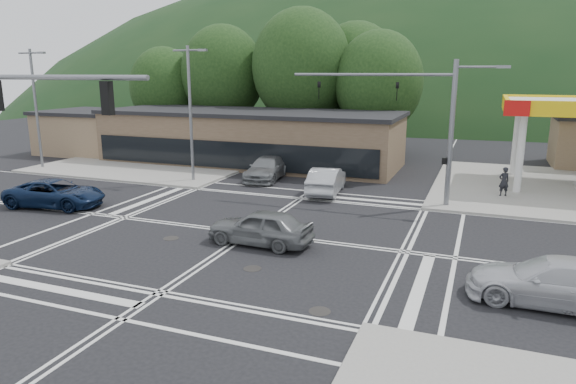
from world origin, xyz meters
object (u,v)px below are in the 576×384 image
(car_queue_b, at_px, (352,166))
(car_northbound, at_px, (267,168))
(car_blue_west, at_px, (55,193))
(car_grey_center, at_px, (260,227))
(car_queue_a, at_px, (326,180))
(car_silver_east, at_px, (555,282))
(pedestrian, at_px, (504,181))

(car_queue_b, bearing_deg, car_northbound, 27.56)
(car_blue_west, distance_m, car_grey_center, 13.40)
(car_queue_a, bearing_deg, car_grey_center, 84.09)
(car_silver_east, bearing_deg, car_grey_center, -98.58)
(car_grey_center, height_order, car_northbound, car_grey_center)
(car_blue_west, relative_size, car_northbound, 1.02)
(car_silver_east, distance_m, car_northbound, 22.21)
(car_blue_west, bearing_deg, car_queue_a, -66.43)
(car_blue_west, relative_size, car_grey_center, 1.18)
(pedestrian, bearing_deg, car_queue_b, -47.01)
(car_silver_east, height_order, car_northbound, car_silver_east)
(car_blue_west, xyz_separation_m, car_queue_b, (13.16, 14.89, -0.09))
(car_grey_center, relative_size, car_silver_east, 0.86)
(car_queue_a, relative_size, car_northbound, 0.93)
(car_blue_west, distance_m, car_silver_east, 24.85)
(car_queue_b, distance_m, pedestrian, 10.88)
(car_silver_east, distance_m, car_queue_a, 16.77)
(car_blue_west, relative_size, car_queue_a, 1.10)
(car_queue_a, distance_m, pedestrian, 10.51)
(car_blue_west, bearing_deg, car_grey_center, -106.84)
(car_queue_a, xyz_separation_m, car_northbound, (-5.12, 2.54, -0.04))
(pedestrian, bearing_deg, car_silver_east, 68.16)
(car_blue_west, xyz_separation_m, car_silver_east, (24.55, -3.81, 0.03))
(car_queue_a, relative_size, pedestrian, 2.85)
(car_grey_center, bearing_deg, car_blue_west, -95.73)
(car_silver_east, height_order, car_queue_a, car_queue_a)
(car_queue_b, bearing_deg, car_queue_a, 80.63)
(car_blue_west, bearing_deg, car_northbound, -45.34)
(car_blue_west, distance_m, car_queue_a, 15.67)
(car_blue_west, height_order, car_northbound, car_northbound)
(car_grey_center, xyz_separation_m, car_silver_east, (11.27, -2.04, -0.00))
(car_queue_a, height_order, car_northbound, car_queue_a)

